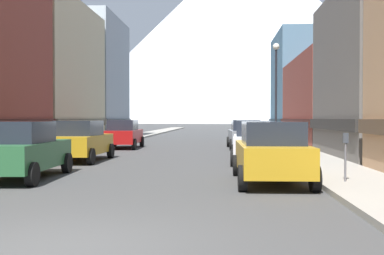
{
  "coord_description": "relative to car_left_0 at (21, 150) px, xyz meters",
  "views": [
    {
      "loc": [
        2.38,
        -6.49,
        1.87
      ],
      "look_at": [
        0.28,
        26.02,
        1.24
      ],
      "focal_mm": 43.45,
      "sensor_mm": 36.0,
      "label": 1
    }
  ],
  "objects": [
    {
      "name": "sidewalk_left",
      "position": [
        -2.45,
        27.58,
        -0.82
      ],
      "size": [
        2.5,
        100.0,
        0.15
      ],
      "primitive_type": "cube",
      "color": "gray",
      "rests_on": "ground"
    },
    {
      "name": "pedestrian_0",
      "position": [
        -2.45,
        4.94,
        -0.04
      ],
      "size": [
        0.36,
        0.36,
        1.54
      ],
      "color": "maroon",
      "rests_on": "sidewalk_left"
    },
    {
      "name": "storefront_right_3",
      "position": [
        15.48,
        30.71,
        3.87
      ],
      "size": [
        8.66,
        9.59,
        9.88
      ],
      "color": "slate",
      "rests_on": "ground"
    },
    {
      "name": "parking_meter_near",
      "position": [
        9.55,
        -1.0,
        0.11
      ],
      "size": [
        0.14,
        0.1,
        1.33
      ],
      "color": "#595960",
      "rests_on": "sidewalk_right"
    },
    {
      "name": "sidewalk_right",
      "position": [
        10.05,
        27.58,
        -0.82
      ],
      "size": [
        2.5,
        100.0,
        0.15
      ],
      "primitive_type": "cube",
      "color": "gray",
      "rests_on": "ground"
    },
    {
      "name": "car_left_1",
      "position": [
        -0.0,
        6.02,
        0.0
      ],
      "size": [
        2.07,
        4.4,
        1.78
      ],
      "color": "#B28419",
      "rests_on": "ground"
    },
    {
      "name": "streetlamp_right",
      "position": [
        9.15,
        11.9,
        3.09
      ],
      "size": [
        0.36,
        0.36,
        5.86
      ],
      "color": "black",
      "rests_on": "sidewalk_right"
    },
    {
      "name": "potted_plant_0",
      "position": [
        -3.2,
        8.99,
        -0.14
      ],
      "size": [
        0.67,
        0.67,
        1.05
      ],
      "color": "gray",
      "rests_on": "sidewalk_left"
    },
    {
      "name": "car_right_1",
      "position": [
        7.6,
        5.87,
        0.0
      ],
      "size": [
        2.2,
        4.46,
        1.78
      ],
      "color": "silver",
      "rests_on": "ground"
    },
    {
      "name": "car_left_0",
      "position": [
        0.0,
        0.0,
        0.0
      ],
      "size": [
        2.24,
        4.48,
        1.78
      ],
      "color": "#265933",
      "rests_on": "ground"
    },
    {
      "name": "car_left_2",
      "position": [
        -0.0,
        14.9,
        0.0
      ],
      "size": [
        2.19,
        4.46,
        1.78
      ],
      "color": "#9E1111",
      "rests_on": "ground"
    },
    {
      "name": "storefront_left_3",
      "position": [
        -7.66,
        30.28,
        4.69
      ],
      "size": [
        8.21,
        10.12,
        11.53
      ],
      "color": "#99A5B2",
      "rests_on": "ground"
    },
    {
      "name": "mountain_backdrop",
      "position": [
        20.95,
        252.58,
        51.43
      ],
      "size": [
        208.85,
        208.85,
        104.65
      ],
      "primitive_type": "cone",
      "color": "silver",
      "rests_on": "ground"
    },
    {
      "name": "car_right_0",
      "position": [
        7.6,
        -0.39,
        0.0
      ],
      "size": [
        2.12,
        4.43,
        1.78
      ],
      "color": "#B28419",
      "rests_on": "ground"
    },
    {
      "name": "storefront_left_2",
      "position": [
        -7.1,
        18.94,
        4.0
      ],
      "size": [
        7.1,
        11.78,
        10.15
      ],
      "color": "beige",
      "rests_on": "ground"
    },
    {
      "name": "ground_plane",
      "position": [
        3.8,
        -7.42,
        -0.9
      ],
      "size": [
        400.0,
        400.0,
        0.0
      ],
      "primitive_type": "plane",
      "color": "#3D3D3D"
    },
    {
      "name": "car_right_2",
      "position": [
        7.6,
        14.91,
        0.0
      ],
      "size": [
        2.21,
        4.47,
        1.78
      ],
      "color": "slate",
      "rests_on": "ground"
    },
    {
      "name": "storefront_right_2",
      "position": [
        15.25,
        19.3,
        2.05
      ],
      "size": [
        8.21,
        12.9,
        6.13
      ],
      "color": "brown",
      "rests_on": "ground"
    }
  ]
}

